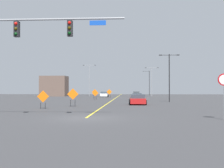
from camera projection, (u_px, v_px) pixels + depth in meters
ground at (86, 118)px, 18.02m from camera, size 184.02×184.02×0.00m
road_centre_stripe at (117, 97)px, 69.03m from camera, size 0.16×102.23×0.01m
traffic_signal_assembly at (16, 39)px, 18.40m from camera, size 11.08×0.44×7.16m
stop_sign at (224, 87)px, 16.93m from camera, size 0.76×0.07×2.90m
street_lamp_mid_left at (89, 78)px, 78.15m from camera, size 3.76×0.24×9.08m
street_lamp_far_right at (169, 73)px, 41.33m from camera, size 3.09×0.24×7.32m
street_lamp_near_left at (149, 82)px, 88.02m from camera, size 2.19×0.24×8.02m
street_lamp_far_left at (152, 79)px, 75.59m from camera, size 3.81×0.24×8.13m
construction_sign_left_lane at (43, 97)px, 26.78m from camera, size 1.19×0.06×1.81m
construction_sign_median_far at (73, 95)px, 30.12m from camera, size 1.23×0.31×2.02m
construction_sign_right_shoulder at (95, 92)px, 60.51m from camera, size 1.21×0.17×2.02m
construction_sign_right_lane at (95, 93)px, 51.27m from camera, size 1.23×0.13×1.85m
construction_sign_left_shoulder at (109, 92)px, 63.28m from camera, size 1.25×0.25×1.98m
car_white_distant at (104, 94)px, 70.63m from camera, size 2.19×4.51×1.34m
car_black_mid at (137, 97)px, 48.84m from camera, size 2.04×4.52×1.25m
car_orange_approaching at (136, 94)px, 75.07m from camera, size 2.10×4.09×1.36m
car_red_passing at (137, 100)px, 34.16m from camera, size 2.15×3.92×1.31m
roadside_building_west at (54, 86)px, 76.66m from camera, size 7.17×5.20×5.71m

